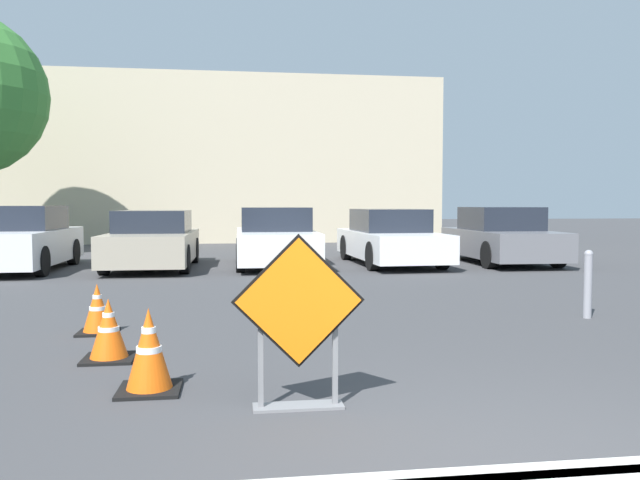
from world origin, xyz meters
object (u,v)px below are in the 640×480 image
at_px(traffic_cone_nearest, 149,351).
at_px(bollard_nearest, 588,282).
at_px(traffic_cone_second, 109,330).
at_px(traffic_cone_third, 97,309).
at_px(road_closed_sign, 299,317).
at_px(parked_car_fourth, 390,238).
at_px(parked_car_fifth, 501,237).
at_px(parked_car_nearest, 22,241).
at_px(parked_car_second, 153,241).
at_px(parked_car_third, 275,239).

relative_size(traffic_cone_nearest, bollard_nearest, 0.75).
height_order(traffic_cone_second, traffic_cone_third, traffic_cone_second).
xyz_separation_m(road_closed_sign, parked_car_fourth, (3.50, 10.96, -0.04)).
bearing_deg(traffic_cone_nearest, parked_car_fifth, 53.24).
relative_size(traffic_cone_third, parked_car_nearest, 0.14).
xyz_separation_m(parked_car_second, parked_car_fourth, (5.88, 0.21, 0.01)).
distance_m(traffic_cone_second, bollard_nearest, 6.14).
bearing_deg(parked_car_fourth, parked_car_third, -1.08).
bearing_deg(traffic_cone_nearest, traffic_cone_second, 115.52).
bearing_deg(road_closed_sign, traffic_cone_nearest, 151.91).
height_order(parked_car_third, parked_car_fourth, parked_car_third).
bearing_deg(traffic_cone_third, bollard_nearest, 1.15).
xyz_separation_m(traffic_cone_nearest, parked_car_fifth, (7.61, 10.19, 0.34)).
xyz_separation_m(traffic_cone_nearest, bollard_nearest, (5.43, 2.57, 0.15)).
xyz_separation_m(traffic_cone_nearest, traffic_cone_second, (-0.53, 1.12, -0.04)).
distance_m(traffic_cone_third, parked_car_third, 8.29).
height_order(parked_car_nearest, parked_car_third, parked_car_nearest).
distance_m(parked_car_nearest, parked_car_second, 2.94).
relative_size(road_closed_sign, parked_car_fifth, 0.31).
height_order(road_closed_sign, traffic_cone_nearest, road_closed_sign).
xyz_separation_m(road_closed_sign, traffic_cone_nearest, (-1.17, 0.63, -0.37)).
bearing_deg(parked_car_fifth, parked_car_third, 0.20).
bearing_deg(bollard_nearest, traffic_cone_third, -178.85).
bearing_deg(traffic_cone_third, parked_car_nearest, 113.16).
relative_size(traffic_cone_second, bollard_nearest, 0.66).
bearing_deg(traffic_cone_third, parked_car_second, 92.21).
bearing_deg(road_closed_sign, parked_car_fifth, 59.23).
bearing_deg(traffic_cone_second, traffic_cone_third, 106.09).
height_order(traffic_cone_third, parked_car_nearest, parked_car_nearest).
xyz_separation_m(traffic_cone_second, parked_car_third, (2.26, 9.17, 0.38)).
bearing_deg(parked_car_nearest, parked_car_fourth, -177.90).
bearing_deg(parked_car_third, parked_car_fifth, 179.54).
relative_size(parked_car_fourth, parked_car_fifth, 1.11).
xyz_separation_m(parked_car_fifth, bollard_nearest, (-2.18, -7.62, -0.18)).
height_order(traffic_cone_nearest, traffic_cone_third, traffic_cone_nearest).
bearing_deg(parked_car_fifth, parked_car_fourth, -1.56).
bearing_deg(road_closed_sign, parked_car_nearest, 116.59).
distance_m(traffic_cone_nearest, parked_car_third, 10.44).
distance_m(parked_car_second, parked_car_third, 2.95).
bearing_deg(traffic_cone_third, parked_car_fourth, 54.70).
relative_size(traffic_cone_second, traffic_cone_third, 1.02).
distance_m(parked_car_fifth, bollard_nearest, 7.93).
relative_size(traffic_cone_nearest, parked_car_fourth, 0.15).
height_order(traffic_cone_second, parked_car_fifth, parked_car_fifth).
bearing_deg(parked_car_fifth, traffic_cone_third, 43.38).
xyz_separation_m(parked_car_nearest, parked_car_third, (5.88, 0.28, -0.02)).
xyz_separation_m(traffic_cone_second, parked_car_second, (-0.68, 9.00, 0.35)).
xyz_separation_m(traffic_cone_second, traffic_cone_third, (-0.38, 1.33, -0.01)).
height_order(parked_car_nearest, parked_car_fourth, parked_car_nearest).
bearing_deg(parked_car_second, traffic_cone_second, 95.17).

